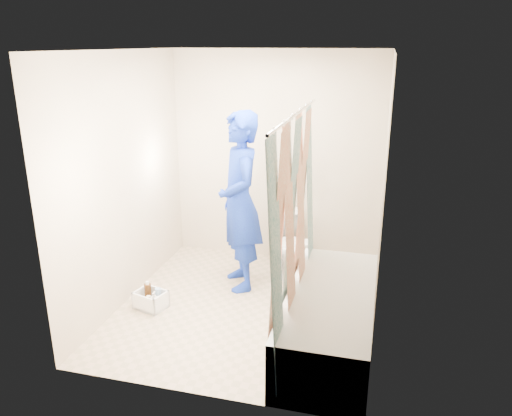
% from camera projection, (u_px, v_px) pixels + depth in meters
% --- Properties ---
extents(floor, '(2.60, 2.60, 0.00)m').
position_uv_depth(floor, '(246.00, 308.00, 4.86)').
color(floor, tan).
rests_on(floor, ground).
extents(ceiling, '(2.40, 2.60, 0.02)m').
position_uv_depth(ceiling, '(244.00, 50.00, 4.10)').
color(ceiling, white).
rests_on(ceiling, wall_back).
extents(wall_back, '(2.40, 0.02, 2.40)m').
position_uv_depth(wall_back, '(276.00, 159.00, 5.67)').
color(wall_back, '#C5B497').
rests_on(wall_back, ground).
extents(wall_front, '(2.40, 0.02, 2.40)m').
position_uv_depth(wall_front, '(192.00, 243.00, 3.28)').
color(wall_front, '#C5B497').
rests_on(wall_front, ground).
extents(wall_left, '(0.02, 2.60, 2.40)m').
position_uv_depth(wall_left, '(125.00, 181.00, 4.76)').
color(wall_left, '#C5B497').
rests_on(wall_left, ground).
extents(wall_right, '(0.02, 2.60, 2.40)m').
position_uv_depth(wall_right, '(383.00, 200.00, 4.19)').
color(wall_right, '#C5B497').
rests_on(wall_right, ground).
extents(bathtub, '(0.70, 1.75, 0.50)m').
position_uv_depth(bathtub, '(330.00, 317.00, 4.18)').
color(bathtub, white).
rests_on(bathtub, ground).
extents(curtain_rod, '(0.02, 1.90, 0.02)m').
position_uv_depth(curtain_rod, '(296.00, 114.00, 3.73)').
color(curtain_rod, silver).
rests_on(curtain_rod, wall_back).
extents(shower_curtain, '(0.06, 1.75, 1.80)m').
position_uv_depth(shower_curtain, '(293.00, 230.00, 4.02)').
color(shower_curtain, white).
rests_on(shower_curtain, curtain_rod).
extents(toilet, '(0.60, 0.75, 0.67)m').
position_uv_depth(toilet, '(289.00, 245.00, 5.49)').
color(toilet, white).
rests_on(toilet, ground).
extents(tank_lid, '(0.45, 0.32, 0.03)m').
position_uv_depth(tank_lid, '(292.00, 244.00, 5.37)').
color(tank_lid, white).
rests_on(tank_lid, toilet).
extents(tank_internals, '(0.15, 0.09, 0.22)m').
position_uv_depth(tank_internals, '(283.00, 213.00, 5.55)').
color(tank_internals, black).
rests_on(tank_internals, toilet).
extents(plumber, '(0.71, 0.80, 1.84)m').
position_uv_depth(plumber, '(240.00, 202.00, 5.04)').
color(plumber, navy).
rests_on(plumber, ground).
extents(cleaning_caddy, '(0.34, 0.30, 0.22)m').
position_uv_depth(cleaning_caddy, '(151.00, 300.00, 4.83)').
color(cleaning_caddy, white).
rests_on(cleaning_caddy, ground).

